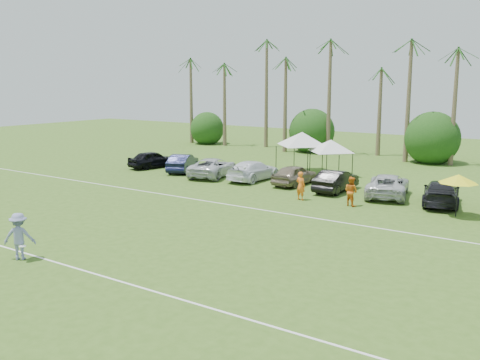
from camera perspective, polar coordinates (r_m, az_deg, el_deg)
The scene contains 26 objects.
field_lines at distance 26.94m, azimuth -9.92°, elevation -4.81°, with size 80.00×12.10×0.01m.
palm_tree_0 at distance 63.05m, azimuth -5.48°, elevation 10.87°, with size 2.40×2.40×8.90m.
palm_tree_1 at distance 59.99m, azimuth -1.74°, elevation 11.76°, with size 2.40×2.40×9.90m.
palm_tree_2 at distance 57.23m, azimuth 2.41°, elevation 12.68°, with size 2.40×2.40×10.90m.
palm_tree_3 at distance 55.26m, azimuth 6.05°, elevation 13.59°, with size 2.40×2.40×11.90m.
palm_tree_4 at distance 53.39m, azimuth 9.84°, elevation 10.83°, with size 2.40×2.40×8.90m.
palm_tree_5 at distance 51.87m, azimuth 13.98°, elevation 11.66°, with size 2.40×2.40×9.90m.
palm_tree_6 at distance 50.63m, azimuth 18.36°, elevation 12.45°, with size 2.40×2.40×10.90m.
palm_tree_7 at distance 49.70m, azimuth 22.96°, elevation 13.19°, with size 2.40×2.40×11.90m.
bush_tree_0 at distance 62.20m, azimuth -2.66°, elevation 5.67°, with size 4.00×4.00×4.00m.
bush_tree_1 at distance 55.40m, azimuth 8.20°, elevation 4.97°, with size 4.00×4.00×4.00m.
bush_tree_2 at distance 51.30m, azimuth 20.34°, elevation 3.99°, with size 4.00×4.00×4.00m.
sideline_player_a at distance 32.24m, azimuth 6.49°, elevation -0.62°, with size 0.63×0.41×1.73m, color orange.
sideline_player_b at distance 31.18m, azimuth 11.76°, elevation -1.19°, with size 0.82×0.64×1.70m, color orange.
canopy_tent_left at distance 42.07m, azimuth 6.65°, elevation 5.11°, with size 4.52×4.52×3.66m.
canopy_tent_right at distance 40.71m, azimuth 9.68°, elevation 4.26°, with size 3.92×3.92×3.17m.
market_umbrella at distance 30.11m, azimuth 22.27°, elevation 0.12°, with size 2.03×2.03×2.26m.
frisbee_player at distance 23.16m, azimuth -22.49°, elevation -5.58°, with size 1.41×1.32×1.91m.
parked_car_0 at distance 44.55m, azimuth -9.31°, elevation 2.19°, with size 1.66×4.12×1.40m, color black.
parked_car_1 at distance 42.32m, azimuth -6.13°, elevation 1.83°, with size 1.49×4.26×1.40m, color black.
parked_car_2 at distance 39.97m, azimuth -2.90°, elevation 1.36°, with size 2.33×5.05×1.40m, color silver.
parked_car_3 at distance 38.49m, azimuth 1.44°, elevation 1.02°, with size 1.97×4.84×1.40m, color white.
parked_car_4 at distance 36.92m, azimuth 5.83°, elevation 0.56°, with size 1.66×4.12×1.40m, color #7E705A.
parked_car_5 at distance 35.09m, azimuth 10.20°, elevation -0.08°, with size 1.49×4.26×1.40m, color black.
parked_car_6 at distance 34.24m, azimuth 15.48°, elevation -0.56°, with size 2.33×5.05×1.40m, color silver.
parked_car_7 at distance 32.97m, azimuth 20.66°, elevation -1.28°, with size 1.97×4.84×1.40m, color black.
Camera 1 is at (18.23, -10.54, 7.06)m, focal length 40.00 mm.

